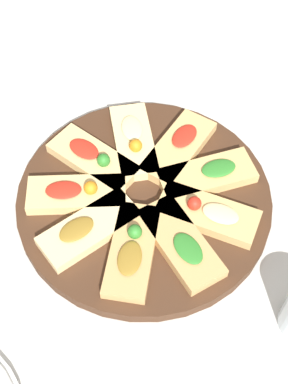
# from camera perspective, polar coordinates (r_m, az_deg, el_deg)

# --- Properties ---
(ground_plane) EXTENTS (3.00, 3.00, 0.00)m
(ground_plane) POSITION_cam_1_polar(r_m,az_deg,el_deg) (0.92, 0.00, -1.14)
(ground_plane) COLOR beige
(serving_board) EXTENTS (0.43, 0.43, 0.02)m
(serving_board) POSITION_cam_1_polar(r_m,az_deg,el_deg) (0.91, 0.00, -0.75)
(serving_board) COLOR #422819
(serving_board) RESTS_ON ground_plane
(focaccia_slice_0) EXTENTS (0.17, 0.16, 0.04)m
(focaccia_slice_0) POSITION_cam_1_polar(r_m,az_deg,el_deg) (0.83, -1.27, -6.21)
(focaccia_slice_0) COLOR tan
(focaccia_slice_0) RESTS_ON serving_board
(focaccia_slice_1) EXTENTS (0.09, 0.17, 0.03)m
(focaccia_slice_1) POSITION_cam_1_polar(r_m,az_deg,el_deg) (0.84, 3.96, -5.45)
(focaccia_slice_1) COLOR tan
(focaccia_slice_1) RESTS_ON serving_board
(focaccia_slice_2) EXTENTS (0.13, 0.18, 0.04)m
(focaccia_slice_2) POSITION_cam_1_polar(r_m,az_deg,el_deg) (0.87, 6.82, -2.27)
(focaccia_slice_2) COLOR tan
(focaccia_slice_2) RESTS_ON serving_board
(focaccia_slice_3) EXTENTS (0.18, 0.12, 0.03)m
(focaccia_slice_3) POSITION_cam_1_polar(r_m,az_deg,el_deg) (0.92, 6.79, 1.79)
(focaccia_slice_3) COLOR tan
(focaccia_slice_3) RESTS_ON serving_board
(focaccia_slice_4) EXTENTS (0.18, 0.11, 0.03)m
(focaccia_slice_4) POSITION_cam_1_polar(r_m,az_deg,el_deg) (0.95, 3.71, 4.77)
(focaccia_slice_4) COLOR tan
(focaccia_slice_4) RESTS_ON serving_board
(focaccia_slice_5) EXTENTS (0.14, 0.17, 0.04)m
(focaccia_slice_5) POSITION_cam_1_polar(r_m,az_deg,el_deg) (0.96, -1.11, 5.51)
(focaccia_slice_5) COLOR #E5C689
(focaccia_slice_5) RESTS_ON serving_board
(focaccia_slice_6) EXTENTS (0.10, 0.17, 0.04)m
(focaccia_slice_6) POSITION_cam_1_polar(r_m,az_deg,el_deg) (0.93, -5.42, 3.55)
(focaccia_slice_6) COLOR #DBB775
(focaccia_slice_6) RESTS_ON serving_board
(focaccia_slice_7) EXTENTS (0.17, 0.15, 0.04)m
(focaccia_slice_7) POSITION_cam_1_polar(r_m,az_deg,el_deg) (0.89, -7.20, -0.16)
(focaccia_slice_7) COLOR #DBB775
(focaccia_slice_7) RESTS_ON serving_board
(focaccia_slice_8) EXTENTS (0.17, 0.07, 0.03)m
(focaccia_slice_8) POSITION_cam_1_polar(r_m,az_deg,el_deg) (0.86, -6.07, -3.74)
(focaccia_slice_8) COLOR #E5C689
(focaccia_slice_8) RESTS_ON serving_board
(napkin_stack) EXTENTS (0.17, 0.15, 0.01)m
(napkin_stack) POSITION_cam_1_polar(r_m,az_deg,el_deg) (1.16, 2.42, 14.02)
(napkin_stack) COLOR white
(napkin_stack) RESTS_ON ground_plane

